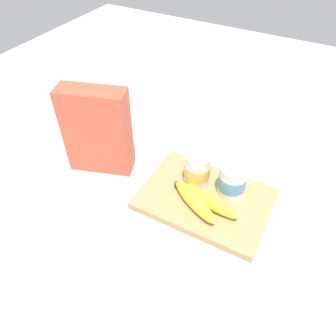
{
  "coord_description": "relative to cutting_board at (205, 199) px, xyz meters",
  "views": [
    {
      "loc": [
        0.18,
        -0.54,
        0.65
      ],
      "look_at": [
        -0.11,
        0.0,
        0.07
      ],
      "focal_mm": 34.56,
      "sensor_mm": 36.0,
      "label": 1
    }
  ],
  "objects": [
    {
      "name": "yogurt_cup_back",
      "position": [
        0.05,
        0.04,
        0.06
      ],
      "size": [
        0.07,
        0.07,
        0.09
      ],
      "color": "white",
      "rests_on": "cutting_board"
    },
    {
      "name": "yogurt_cup_front",
      "position": [
        -0.04,
        0.03,
        0.06
      ],
      "size": [
        0.07,
        0.07,
        0.1
      ],
      "color": "white",
      "rests_on": "cutting_board"
    },
    {
      "name": "cereal_box",
      "position": [
        -0.32,
        -0.02,
        0.12
      ],
      "size": [
        0.19,
        0.12,
        0.25
      ],
      "primitive_type": "cube",
      "rotation": [
        0.0,
        0.0,
        3.46
      ],
      "color": "#D85138",
      "rests_on": "ground_plane"
    },
    {
      "name": "cutting_board",
      "position": [
        0.0,
        0.0,
        0.0
      ],
      "size": [
        0.33,
        0.24,
        0.02
      ],
      "primitive_type": "cube",
      "color": "tan",
      "rests_on": "ground_plane"
    },
    {
      "name": "banana_bunch",
      "position": [
        -0.0,
        -0.04,
        0.03
      ],
      "size": [
        0.19,
        0.11,
        0.04
      ],
      "color": "yellow",
      "rests_on": "cutting_board"
    },
    {
      "name": "ground_plane",
      "position": [
        0.0,
        0.0,
        -0.01
      ],
      "size": [
        2.4,
        2.4,
        0.0
      ],
      "primitive_type": "plane",
      "color": "silver"
    }
  ]
}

